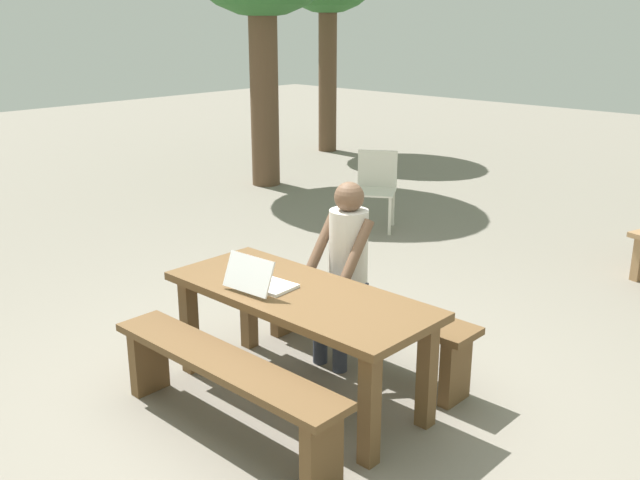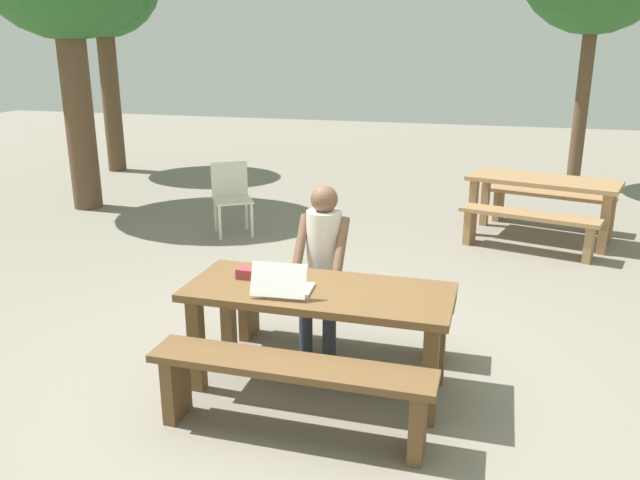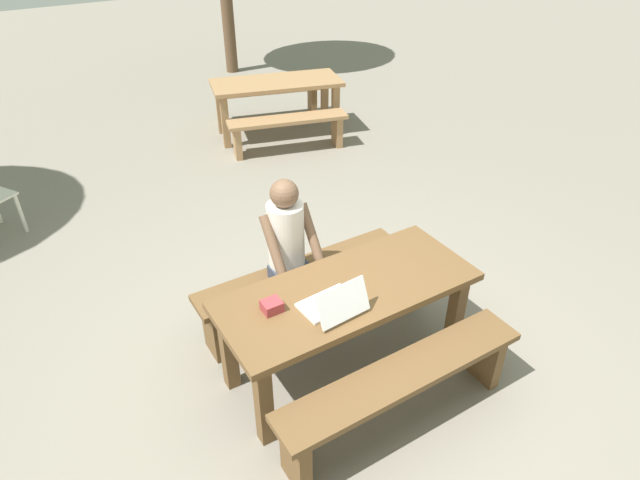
{
  "view_description": "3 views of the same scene",
  "coord_description": "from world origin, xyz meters",
  "px_view_note": "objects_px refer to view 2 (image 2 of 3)",
  "views": [
    {
      "loc": [
        2.82,
        -2.84,
        2.29
      ],
      "look_at": [
        -0.06,
        0.25,
        0.96
      ],
      "focal_mm": 40.2,
      "sensor_mm": 36.0,
      "label": 1
    },
    {
      "loc": [
        1.06,
        -3.75,
        2.24
      ],
      "look_at": [
        -0.06,
        0.25,
        0.96
      ],
      "focal_mm": 36.1,
      "sensor_mm": 36.0,
      "label": 2
    },
    {
      "loc": [
        -1.6,
        -2.26,
        2.93
      ],
      "look_at": [
        -0.06,
        0.25,
        0.96
      ],
      "focal_mm": 30.57,
      "sensor_mm": 36.0,
      "label": 3
    }
  ],
  "objects_px": {
    "laptop": "(282,285)",
    "small_pouch": "(247,273)",
    "picnic_table_front": "(319,305)",
    "person_seated": "(322,257)",
    "picnic_table_mid": "(543,189)",
    "plastic_chair": "(232,196)"
  },
  "relations": [
    {
      "from": "laptop",
      "to": "person_seated",
      "type": "xyz_separation_m",
      "value": [
        0.07,
        0.69,
        -0.03
      ]
    },
    {
      "from": "picnic_table_front",
      "to": "picnic_table_mid",
      "type": "height_order",
      "value": "picnic_table_mid"
    },
    {
      "from": "picnic_table_front",
      "to": "small_pouch",
      "type": "bearing_deg",
      "value": 173.63
    },
    {
      "from": "small_pouch",
      "to": "laptop",
      "type": "bearing_deg",
      "value": -31.15
    },
    {
      "from": "laptop",
      "to": "person_seated",
      "type": "height_order",
      "value": "person_seated"
    },
    {
      "from": "laptop",
      "to": "picnic_table_front",
      "type": "bearing_deg",
      "value": -149.66
    },
    {
      "from": "plastic_chair",
      "to": "laptop",
      "type": "bearing_deg",
      "value": -93.88
    },
    {
      "from": "picnic_table_front",
      "to": "person_seated",
      "type": "height_order",
      "value": "person_seated"
    },
    {
      "from": "picnic_table_front",
      "to": "small_pouch",
      "type": "xyz_separation_m",
      "value": [
        -0.53,
        0.06,
        0.15
      ]
    },
    {
      "from": "person_seated",
      "to": "picnic_table_mid",
      "type": "xyz_separation_m",
      "value": [
        1.71,
        3.45,
        -0.13
      ]
    },
    {
      "from": "laptop",
      "to": "person_seated",
      "type": "bearing_deg",
      "value": -100.03
    },
    {
      "from": "laptop",
      "to": "plastic_chair",
      "type": "xyz_separation_m",
      "value": [
        -1.81,
        3.39,
        -0.3
      ]
    },
    {
      "from": "small_pouch",
      "to": "plastic_chair",
      "type": "distance_m",
      "value": 3.53
    },
    {
      "from": "picnic_table_front",
      "to": "person_seated",
      "type": "bearing_deg",
      "value": 103.05
    },
    {
      "from": "picnic_table_front",
      "to": "picnic_table_mid",
      "type": "bearing_deg",
      "value": 68.51
    },
    {
      "from": "picnic_table_front",
      "to": "laptop",
      "type": "xyz_separation_m",
      "value": [
        -0.2,
        -0.14,
        0.17
      ]
    },
    {
      "from": "small_pouch",
      "to": "picnic_table_mid",
      "type": "bearing_deg",
      "value": 61.97
    },
    {
      "from": "person_seated",
      "to": "plastic_chair",
      "type": "relative_size",
      "value": 1.48
    },
    {
      "from": "person_seated",
      "to": "picnic_table_mid",
      "type": "distance_m",
      "value": 3.85
    },
    {
      "from": "plastic_chair",
      "to": "picnic_table_mid",
      "type": "distance_m",
      "value": 3.67
    },
    {
      "from": "plastic_chair",
      "to": "picnic_table_front",
      "type": "bearing_deg",
      "value": -90.25
    },
    {
      "from": "laptop",
      "to": "small_pouch",
      "type": "xyz_separation_m",
      "value": [
        -0.32,
        0.2,
        -0.02
      ]
    }
  ]
}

